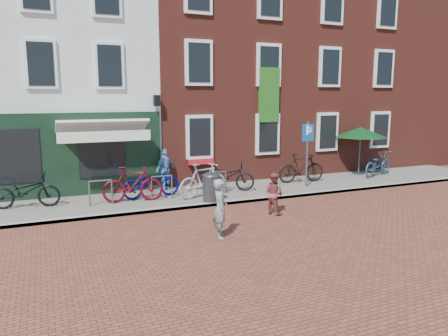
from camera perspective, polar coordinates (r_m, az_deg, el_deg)
name	(u,v)px	position (r m, az deg, el deg)	size (l,w,h in m)	color
ground	(216,206)	(14.02, -1.04, -5.12)	(80.00, 80.00, 0.00)	brown
sidewalk	(226,192)	(15.73, 0.29, -3.30)	(24.00, 3.00, 0.10)	slate
building_stucco	(41,73)	(19.60, -23.31, 11.59)	(8.00, 8.00, 9.00)	silver
building_brick_mid	(200,65)	(20.86, -3.27, 13.55)	(6.00, 8.00, 10.00)	maroon
building_brick_right	(306,68)	(23.59, 10.94, 12.94)	(6.00, 8.00, 10.00)	maroon
filler_right	(399,80)	(27.70, 22.35, 10.85)	(7.00, 8.00, 9.00)	maroon
litter_bin	(211,185)	(14.13, -1.70, -2.34)	(0.57, 0.57, 1.04)	#3C3C40
parking_sign	(308,143)	(16.50, 11.11, 3.27)	(0.50, 0.08, 2.53)	#4C4C4F
parasol	(361,130)	(19.86, 17.82, 4.83)	(2.36, 2.36, 2.21)	#4C4C4F
woman	(220,208)	(10.82, -0.52, -5.43)	(0.55, 0.36, 1.52)	gray
boy	(274,193)	(13.06, 6.69, -3.39)	(0.62, 0.49, 1.28)	brown
cafe_person	(165,169)	(15.94, -7.90, -0.17)	(0.91, 0.38, 1.56)	#6B9EC9
bicycle_0	(26,191)	(14.69, -25.00, -2.81)	(0.71, 2.04, 1.07)	black
bicycle_1	(133,184)	(14.38, -12.12, -2.12)	(0.56, 1.98, 1.19)	#520714
bicycle_2	(151,182)	(14.88, -9.70, -1.88)	(0.71, 2.04, 1.07)	#050662
bicycle_3	(203,180)	(14.75, -2.79, -1.62)	(0.56, 1.98, 1.19)	#9F9FA1
bicycle_4	(227,176)	(15.73, 0.37, -1.12)	(0.71, 2.04, 1.07)	black
bicycle_5	(301,168)	(17.50, 10.29, 0.02)	(0.56, 1.98, 1.19)	black
bicycle_6	(378,164)	(19.78, 19.88, 0.52)	(0.71, 2.04, 1.07)	navy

